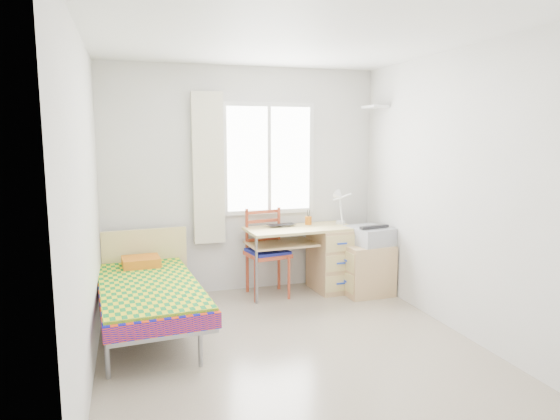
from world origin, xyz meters
The scene contains 17 objects.
floor centered at (0.00, 0.00, 0.00)m, with size 3.50×3.50×0.00m, color #BCAD93.
ceiling centered at (0.00, 0.00, 2.60)m, with size 3.50×3.50×0.00m, color white.
wall_back centered at (0.00, 1.75, 1.30)m, with size 3.20×3.20×0.00m, color silver.
wall_left centered at (-1.60, 0.00, 1.30)m, with size 3.50×3.50×0.00m, color silver.
wall_right centered at (1.60, 0.00, 1.30)m, with size 3.50×3.50×0.00m, color silver.
window centered at (0.30, 1.73, 1.55)m, with size 1.10×0.04×1.30m.
curtain centered at (-0.42, 1.68, 1.45)m, with size 0.35×0.05×1.70m, color beige.
floating_shelf centered at (1.49, 1.40, 2.15)m, with size 0.20×0.32×0.03m, color white.
bed centered at (-1.15, 0.76, 0.40)m, with size 1.02×1.95×0.82m.
desk centered at (0.91, 1.42, 0.42)m, with size 1.27×0.64×0.77m.
chair centered at (0.20, 1.46, 0.56)m, with size 0.50×0.50×1.00m.
cabinet centered at (1.30, 1.15, 0.29)m, with size 0.55×0.49×0.58m.
printer centered at (1.35, 1.18, 0.69)m, with size 0.49×0.54×0.21m.
laptop centered at (0.41, 1.49, 0.79)m, with size 0.33×0.22×0.03m, color black.
pen_cup centered at (0.74, 1.56, 0.82)m, with size 0.08×0.08×0.10m, color orange.
task_lamp centered at (1.06, 1.38, 1.04)m, with size 0.23×0.33×0.44m.
book centered at (0.39, 1.43, 0.59)m, with size 0.16×0.22×0.02m, color gray.
Camera 1 is at (-1.29, -3.91, 1.82)m, focal length 32.00 mm.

